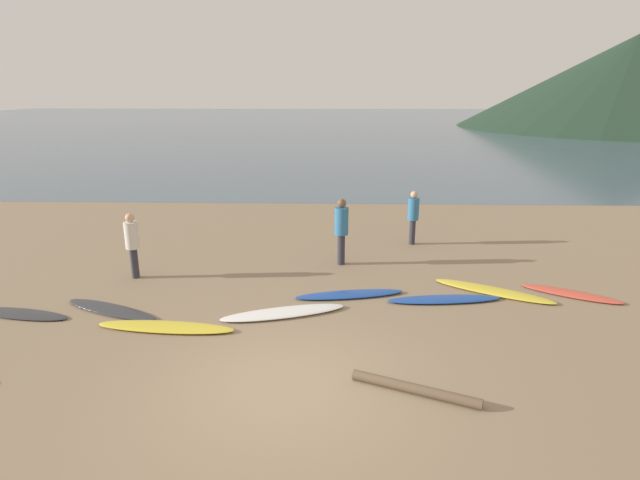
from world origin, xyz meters
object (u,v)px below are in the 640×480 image
Objects in this scene: surfboard_0 at (21,314)px; surfboard_2 at (166,327)px; surfboard_5 at (444,299)px; person_1 at (132,240)px; surfboard_1 at (111,310)px; surfboard_4 at (350,294)px; surfboard_7 at (571,294)px; surfboard_6 at (493,291)px; surfboard_3 at (283,313)px; driftwood_log at (415,389)px; person_0 at (341,226)px; person_2 at (413,213)px.

surfboard_2 reaches higher than surfboard_0.
person_1 reaches higher than surfboard_5.
surfboard_2 is at bearing -5.72° from surfboard_1.
surfboard_7 is (4.93, 0.21, -0.01)m from surfboard_4.
surfboard_4 reaches higher than surfboard_7.
surfboard_6 is 1.67× the size of person_1.
surfboard_2 is 1.05× the size of surfboard_3.
surfboard_7 is (1.69, -0.09, -0.01)m from surfboard_6.
surfboard_5 is 1.26× the size of driftwood_log.
surfboard_1 reaches higher than surfboard_0.
person_0 reaches higher than surfboard_7.
person_2 is at bearing 50.85° from surfboard_2.
surfboard_4 is 1.17× the size of surfboard_7.
surfboard_3 is (5.31, 0.19, 0.02)m from surfboard_0.
person_2 is 7.88m from driftwood_log.
person_1 reaches higher than driftwood_log.
surfboard_0 is 1.21× the size of person_0.
surfboard_4 is at bearing 45.12° from person_0.
surfboard_3 is at bearing 22.67° from surfboard_2.
surfboard_4 is 2.05m from surfboard_5.
surfboard_4 is at bearing 30.38° from surfboard_2.
person_2 is (8.61, 5.22, 0.91)m from surfboard_0.
surfboard_0 is 7.39m from person_0.
surfboard_0 is at bearing -179.57° from surfboard_5.
surfboard_5 is 1.20× the size of surfboard_7.
surfboard_0 is 8.78m from surfboard_5.
driftwood_log is (-2.35, -4.04, 0.04)m from surfboard_6.
surfboard_7 is 1.30× the size of person_1.
surfboard_2 is 3.95m from surfboard_4.
surfboard_1 is at bearing -16.30° from person_0.
person_2 reaches higher than surfboard_6.
surfboard_5 is at bearing -4.33° from surfboard_3.
surfboard_1 is at bearing -140.83° from surfboard_6.
surfboard_0 is 10.11m from person_2.
surfboard_1 is at bearing 155.36° from surfboard_2.
surfboard_1 is at bearing 18.58° from surfboard_0.
surfboard_2 is 1.67× the size of person_1.
person_0 is 1.10× the size of person_2.
surfboard_1 is 2.17m from person_1.
surfboard_1 is 0.95× the size of surfboard_5.
person_2 is (5.48, 5.75, 0.89)m from surfboard_2.
surfboard_6 is 4.67m from driftwood_log.
surfboard_0 is 6.79m from surfboard_4.
surfboard_7 is at bearing 44.33° from driftwood_log.
surfboard_1 is 8.27m from surfboard_6.
person_0 reaches higher than person_1.
driftwood_log is at bearing -2.14° from surfboard_1.
driftwood_log reaches higher than surfboard_7.
person_1 is (-3.80, 2.02, 0.90)m from surfboard_3.
surfboard_6 is at bearing -153.32° from surfboard_7.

